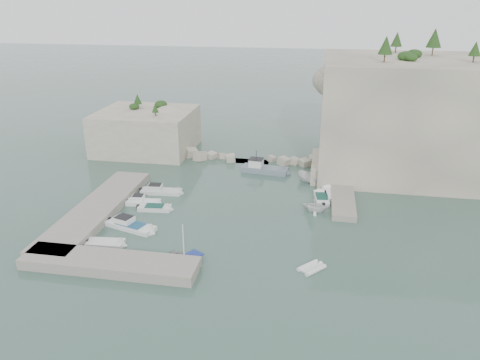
% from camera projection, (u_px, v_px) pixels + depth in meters
% --- Properties ---
extents(ground, '(400.00, 400.00, 0.00)m').
position_uv_depth(ground, '(231.00, 221.00, 56.87)').
color(ground, '#3E5E52').
rests_on(ground, ground).
extents(cliff_east, '(26.00, 22.00, 17.00)m').
position_uv_depth(cliff_east, '(408.00, 116.00, 71.08)').
color(cliff_east, beige).
rests_on(cliff_east, ground).
extents(cliff_terrace, '(8.00, 10.00, 2.50)m').
position_uv_depth(cliff_terrace, '(338.00, 168.00, 70.79)').
color(cliff_terrace, beige).
rests_on(cliff_terrace, ground).
extents(outcrop_west, '(16.00, 14.00, 7.00)m').
position_uv_depth(outcrop_west, '(146.00, 131.00, 81.70)').
color(outcrop_west, beige).
rests_on(outcrop_west, ground).
extents(quay_west, '(5.00, 24.00, 1.10)m').
position_uv_depth(quay_west, '(97.00, 210.00, 58.50)').
color(quay_west, '#9E9689').
rests_on(quay_west, ground).
extents(quay_south, '(18.00, 4.00, 1.10)m').
position_uv_depth(quay_south, '(110.00, 263.00, 46.84)').
color(quay_south, '#9E9689').
rests_on(quay_south, ground).
extents(ledge_east, '(3.00, 16.00, 0.80)m').
position_uv_depth(ledge_east, '(342.00, 193.00, 63.69)').
color(ledge_east, '#9E9689').
rests_on(ledge_east, ground).
extents(breakwater, '(28.00, 3.00, 1.40)m').
position_uv_depth(breakwater, '(251.00, 157.00, 76.91)').
color(breakwater, beige).
rests_on(breakwater, ground).
extents(motorboat_a, '(6.24, 2.27, 1.40)m').
position_uv_depth(motorboat_a, '(161.00, 193.00, 64.74)').
color(motorboat_a, silver).
rests_on(motorboat_a, ground).
extents(motorboat_b, '(4.96, 2.00, 1.40)m').
position_uv_depth(motorboat_b, '(144.00, 204.00, 61.33)').
color(motorboat_b, white).
rests_on(motorboat_b, ground).
extents(motorboat_c, '(4.70, 2.11, 0.70)m').
position_uv_depth(motorboat_c, '(155.00, 210.00, 59.76)').
color(motorboat_c, silver).
rests_on(motorboat_c, ground).
extents(motorboat_d, '(7.14, 3.98, 1.40)m').
position_uv_depth(motorboat_d, '(131.00, 228.00, 55.05)').
color(motorboat_d, white).
rests_on(motorboat_d, ground).
extents(motorboat_e, '(4.59, 2.23, 0.70)m').
position_uv_depth(motorboat_e, '(106.00, 246.00, 51.21)').
color(motorboat_e, silver).
rests_on(motorboat_e, ground).
extents(rowboat, '(5.66, 5.20, 0.96)m').
position_uv_depth(rowboat, '(185.00, 264.00, 47.72)').
color(rowboat, silver).
rests_on(rowboat, ground).
extents(inflatable_dinghy, '(2.99, 3.09, 0.44)m').
position_uv_depth(inflatable_dinghy, '(311.00, 269.00, 46.78)').
color(inflatable_dinghy, white).
rests_on(inflatable_dinghy, ground).
extents(tender_east_a, '(3.71, 3.31, 1.78)m').
position_uv_depth(tender_east_a, '(315.00, 211.00, 59.37)').
color(tender_east_a, white).
rests_on(tender_east_a, ground).
extents(tender_east_b, '(2.30, 5.10, 0.70)m').
position_uv_depth(tender_east_b, '(321.00, 200.00, 62.61)').
color(tender_east_b, white).
rests_on(tender_east_b, ground).
extents(tender_east_c, '(2.59, 5.19, 0.70)m').
position_uv_depth(tender_east_c, '(330.00, 196.00, 64.01)').
color(tender_east_c, white).
rests_on(tender_east_c, ground).
extents(tender_east_d, '(5.09, 3.84, 1.85)m').
position_uv_depth(tender_east_d, '(312.00, 183.00, 68.20)').
color(tender_east_d, white).
rests_on(tender_east_d, ground).
extents(work_boat, '(7.99, 3.24, 2.20)m').
position_uv_depth(work_boat, '(265.00, 172.00, 72.44)').
color(work_boat, slate).
rests_on(work_boat, ground).
extents(rowboat_mast, '(0.10, 0.10, 4.20)m').
position_uv_depth(rowboat_mast, '(183.00, 242.00, 46.77)').
color(rowboat_mast, white).
rests_on(rowboat_mast, rowboat).
extents(vegetation, '(53.48, 13.88, 13.40)m').
position_uv_depth(vegetation, '(379.00, 50.00, 69.72)').
color(vegetation, '#1E4219').
rests_on(vegetation, ground).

